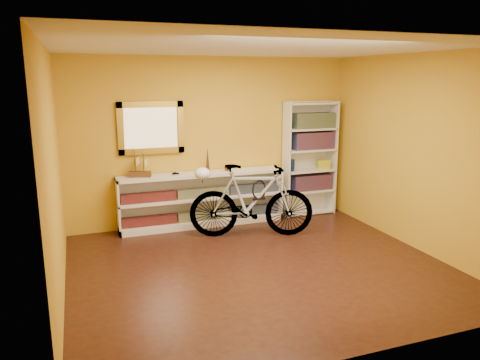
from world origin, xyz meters
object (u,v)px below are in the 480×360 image
object	(u,v)px
console_unit	(203,199)
bicycle	(252,201)
helmet	(202,173)
bookcase	(310,159)

from	to	relation	value
console_unit	bicycle	xyz separation A→B (m)	(0.53, -0.74, 0.11)
console_unit	helmet	size ratio (longest dim) A/B	11.37
console_unit	bookcase	size ratio (longest dim) A/B	1.37
bicycle	helmet	bearing A→B (deg)	90.00
bookcase	bicycle	size ratio (longest dim) A/B	1.04
bookcase	bicycle	distance (m)	1.59
console_unit	bicycle	distance (m)	0.92
helmet	bicycle	bearing A→B (deg)	-16.83
console_unit	helmet	xyz separation A→B (m)	(-0.14, -0.53, 0.52)
console_unit	bicycle	world-z (taller)	bicycle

